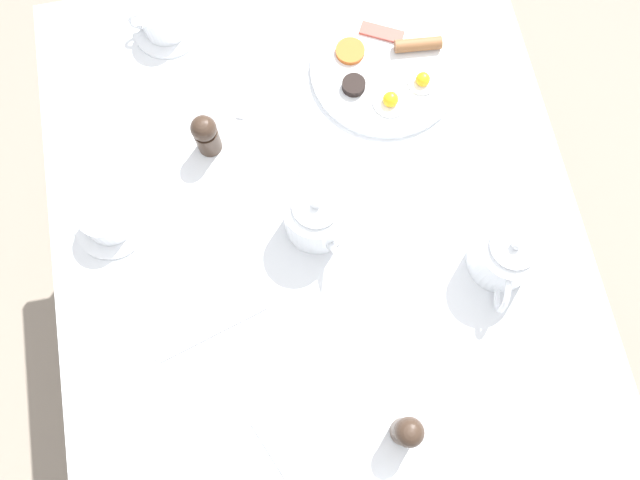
{
  "coord_description": "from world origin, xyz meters",
  "views": [
    {
      "loc": [
        -0.06,
        -0.31,
        1.86
      ],
      "look_at": [
        0.0,
        0.0,
        0.79
      ],
      "focal_mm": 35.0,
      "sensor_mm": 36.0,
      "label": 1
    }
  ],
  "objects": [
    {
      "name": "teacup_with_saucer_right",
      "position": [
        -0.37,
        0.11,
        0.8
      ],
      "size": [
        0.14,
        0.14,
        0.07
      ],
      "color": "white",
      "rests_on": "table"
    },
    {
      "name": "spoon_for_tea",
      "position": [
        -0.08,
        0.34,
        0.77
      ],
      "size": [
        0.06,
        0.14,
        0.0
      ],
      "rotation": [
        0.0,
        0.0,
        5.94
      ],
      "color": "silver",
      "rests_on": "table"
    },
    {
      "name": "teacup_with_saucer_left",
      "position": [
        -0.22,
        0.5,
        0.8
      ],
      "size": [
        0.14,
        0.14,
        0.07
      ],
      "color": "white",
      "rests_on": "table"
    },
    {
      "name": "teapot_far",
      "position": [
        0.31,
        -0.1,
        0.82
      ],
      "size": [
        0.11,
        0.2,
        0.13
      ],
      "rotation": [
        0.0,
        0.0,
        1.23
      ],
      "color": "white",
      "rests_on": "table"
    },
    {
      "name": "knife_by_plate",
      "position": [
        -0.22,
        -0.12,
        0.77
      ],
      "size": [
        0.21,
        0.07,
        0.0
      ],
      "rotation": [
        0.0,
        0.0,
        5.0
      ],
      "color": "silver",
      "rests_on": "table"
    },
    {
      "name": "salt_grinder",
      "position": [
        0.08,
        -0.35,
        0.82
      ],
      "size": [
        0.05,
        0.05,
        0.1
      ],
      "color": "#38281E",
      "rests_on": "table"
    },
    {
      "name": "table",
      "position": [
        0.0,
        0.0,
        0.7
      ],
      "size": [
        0.97,
        1.22,
        0.77
      ],
      "color": "silver",
      "rests_on": "ground_plane"
    },
    {
      "name": "pepper_grinder",
      "position": [
        -0.17,
        0.23,
        0.82
      ],
      "size": [
        0.05,
        0.05,
        0.1
      ],
      "color": "#38281E",
      "rests_on": "table"
    },
    {
      "name": "breakfast_plate",
      "position": [
        0.2,
        0.32,
        0.78
      ],
      "size": [
        0.3,
        0.3,
        0.04
      ],
      "color": "white",
      "rests_on": "table"
    },
    {
      "name": "fork_spare",
      "position": [
        -0.13,
        -0.37,
        0.77
      ],
      "size": [
        0.09,
        0.18,
        0.0
      ],
      "rotation": [
        0.0,
        0.0,
        3.55
      ],
      "color": "silver",
      "rests_on": "table"
    },
    {
      "name": "teapot_near",
      "position": [
        0.0,
        0.04,
        0.82
      ],
      "size": [
        0.11,
        0.2,
        0.13
      ],
      "rotation": [
        0.0,
        0.0,
        4.91
      ],
      "color": "white",
      "rests_on": "table"
    },
    {
      "name": "ground_plane",
      "position": [
        0.0,
        0.0,
        0.0
      ],
      "size": [
        8.0,
        8.0,
        0.0
      ],
      "primitive_type": "plane",
      "color": "gray"
    }
  ]
}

